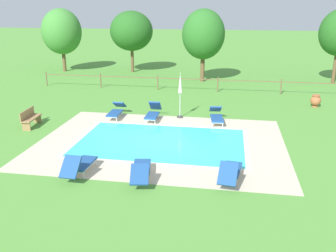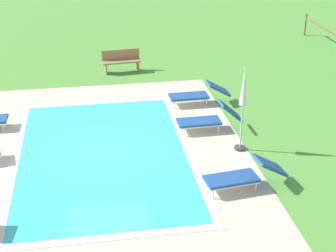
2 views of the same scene
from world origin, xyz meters
name	(u,v)px [view 1 (image 1 of 2)]	position (x,y,z in m)	size (l,w,h in m)	color
ground_plane	(161,142)	(0.00, 0.00, 0.00)	(160.00, 160.00, 0.00)	#518E38
pool_deck_paving	(161,142)	(0.00, 0.00, 0.00)	(10.77, 8.05, 0.01)	beige
swimming_pool_water	(161,142)	(0.00, 0.00, 0.01)	(7.23, 4.52, 0.01)	#38C6D1
pool_coping_rim	(161,142)	(0.00, 0.00, 0.01)	(7.71, 5.00, 0.01)	beige
sun_lounger_north_near_steps	(116,111)	(-3.09, 3.34, 0.36)	(0.65, 2.06, 0.76)	navy
sun_lounger_north_mid	(80,165)	(-2.24, -3.70, 0.38)	(0.68, 1.96, 0.91)	navy
sun_lounger_north_far	(216,116)	(2.28, 3.30, 0.36)	(0.84, 2.10, 0.77)	navy
sun_lounger_north_end	(231,171)	(3.05, -3.33, 0.38)	(0.86, 2.01, 0.90)	navy
sun_lounger_south_near_corner	(153,113)	(-1.03, 3.22, 0.38)	(0.64, 1.97, 0.89)	navy
sun_lounger_south_mid	(141,169)	(-0.01, -3.66, 0.36)	(0.94, 2.13, 0.75)	navy
patio_umbrella_closed_row_west	(180,89)	(0.31, 3.84, 1.55)	(0.32, 0.32, 2.42)	#383838
wooden_bench_lawn_side	(30,118)	(-6.81, 1.08, 0.47)	(0.58, 1.53, 0.87)	#937047
terracotta_urn_near_fence	(316,101)	(7.96, 7.36, 0.39)	(0.60, 0.60, 0.73)	#A85B38
perimeter_fence	(187,81)	(-0.07, 10.41, 0.71)	(21.38, 0.08, 1.05)	brown
tree_far_west	(203,34)	(0.69, 14.02, 3.64)	(3.29, 3.29, 5.55)	brown
tree_centre	(62,32)	(-12.15, 16.67, 3.54)	(3.52, 3.52, 5.54)	brown
tree_east_mid	(131,31)	(-5.89, 17.33, 3.61)	(3.76, 3.76, 5.35)	brown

